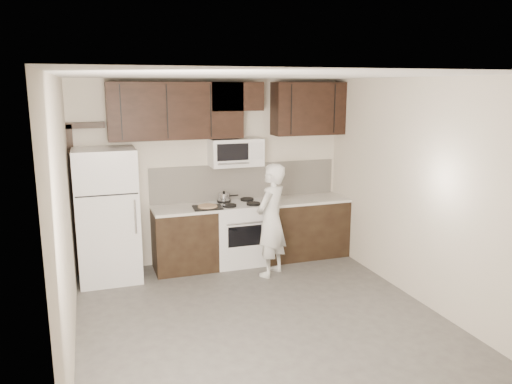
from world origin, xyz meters
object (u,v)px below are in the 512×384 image
refrigerator (107,215)px  person (271,220)px  microwave (236,152)px  stove (239,233)px

refrigerator → person: size_ratio=1.14×
microwave → refrigerator: (-1.85, -0.17, -0.75)m
microwave → refrigerator: microwave is taller
microwave → stove: bearing=-89.9°
microwave → person: (0.28, -0.72, -0.86)m
microwave → person: microwave is taller
stove → refrigerator: 1.90m
refrigerator → stove: bearing=1.5°
refrigerator → person: refrigerator is taller
microwave → person: bearing=-68.5°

